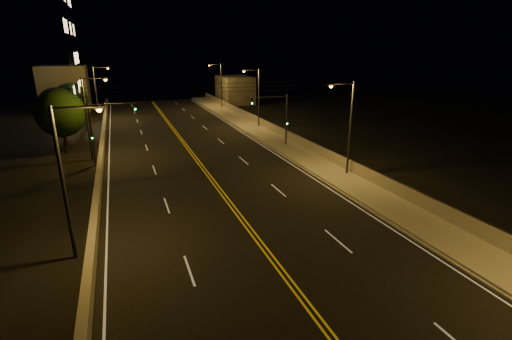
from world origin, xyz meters
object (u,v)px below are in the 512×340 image
object	(u,v)px
streetlight_2	(257,94)
tree_2	(71,99)
streetlight_4	(68,173)
streetlight_1	(348,123)
tree_0	(61,113)
streetlight_5	(89,113)
streetlight_6	(98,89)
streetlight_3	(220,83)
traffic_signal_right	(279,115)
tree_1	(58,106)
traffic_signal_left	(102,126)

from	to	relation	value
streetlight_2	tree_2	bearing A→B (deg)	157.30
streetlight_2	streetlight_4	distance (m)	36.33
streetlight_2	tree_2	distance (m)	27.02
streetlight_1	tree_0	size ratio (longest dim) A/B	1.21
streetlight_1	streetlight_5	bearing A→B (deg)	147.58
streetlight_4	tree_0	world-z (taller)	streetlight_4
streetlight_6	streetlight_3	bearing A→B (deg)	13.82
streetlight_4	traffic_signal_right	size ratio (longest dim) A/B	1.37
streetlight_6	tree_1	size ratio (longest dim) A/B	1.31
tree_1	streetlight_4	bearing A→B (deg)	-82.25
streetlight_4	traffic_signal_left	size ratio (longest dim) A/B	1.37
streetlight_4	traffic_signal_right	xyz separation A→B (m)	(19.91, 18.17, -1.02)
streetlight_4	tree_0	distance (m)	24.60
streetlight_1	streetlight_5	size ratio (longest dim) A/B	1.00
streetlight_2	tree_1	bearing A→B (deg)	171.99
streetlight_3	tree_0	size ratio (longest dim) A/B	1.21
streetlight_4	tree_2	size ratio (longest dim) A/B	1.31
streetlight_1	streetlight_3	world-z (taller)	same
streetlight_4	streetlight_1	bearing A→B (deg)	17.24
streetlight_4	streetlight_6	world-z (taller)	same
tree_0	tree_1	size ratio (longest dim) A/B	1.08
traffic_signal_left	streetlight_5	bearing A→B (deg)	118.03
tree_2	tree_1	bearing A→B (deg)	-98.22
streetlight_1	tree_0	xyz separation A→B (m)	(-24.51, 17.76, -0.52)
tree_0	streetlight_1	bearing A→B (deg)	-35.92
tree_1	streetlight_3	bearing A→B (deg)	32.64
streetlight_2	streetlight_3	size ratio (longest dim) A/B	1.00
traffic_signal_left	tree_0	bearing A→B (deg)	124.03
traffic_signal_left	tree_0	size ratio (longest dim) A/B	0.88
tree_0	tree_1	distance (m)	8.72
streetlight_5	traffic_signal_right	distance (m)	20.04
traffic_signal_right	tree_1	bearing A→B (deg)	148.71
traffic_signal_left	streetlight_4	bearing A→B (deg)	-93.46
streetlight_3	tree_2	world-z (taller)	streetlight_3
streetlight_2	streetlight_5	bearing A→B (deg)	-156.92
streetlight_4	streetlight_6	xyz separation A→B (m)	(0.00, 44.32, 0.00)
streetlight_5	streetlight_6	distance (m)	24.09
streetlight_2	streetlight_5	world-z (taller)	same
streetlight_2	streetlight_1	bearing A→B (deg)	-90.00
streetlight_1	streetlight_4	bearing A→B (deg)	-162.76
traffic_signal_right	tree_2	world-z (taller)	tree_2
streetlight_6	streetlight_2	bearing A→B (deg)	-34.96
streetlight_1	streetlight_5	distance (m)	25.35
traffic_signal_right	streetlight_4	bearing A→B (deg)	-137.61
traffic_signal_left	tree_2	size ratio (longest dim) A/B	0.96
streetlight_3	tree_0	distance (m)	35.15
streetlight_2	traffic_signal_left	bearing A→B (deg)	-151.15
traffic_signal_left	streetlight_6	bearing A→B (deg)	92.41
streetlight_1	streetlight_4	size ratio (longest dim) A/B	1.00
tree_0	traffic_signal_left	bearing A→B (deg)	-55.97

